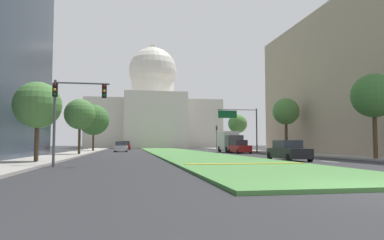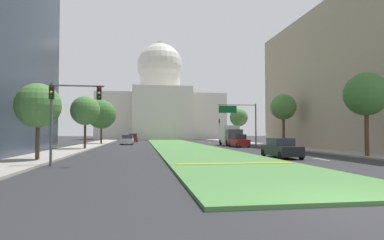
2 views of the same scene
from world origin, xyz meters
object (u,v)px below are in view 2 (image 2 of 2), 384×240
object	(u,v)px
street_tree_left_far	(101,114)
sedan_distant	(127,140)
overhead_guide_sign	(241,116)
street_tree_right_near	(366,95)
sedan_far_horizon	(133,138)
traffic_light_far_right	(219,127)
traffic_light_near_left	(66,105)
street_tree_left_near	(38,106)
box_truck_delivery	(230,135)
capitol_building	(160,106)
sedan_lead_stopped	(281,149)
street_tree_left_mid	(85,111)
sedan_midblock	(239,141)
street_tree_right_mid	(283,107)
street_tree_right_far	(239,117)

from	to	relation	value
street_tree_left_far	sedan_distant	xyz separation A→B (m)	(4.68, -2.75, -4.53)
overhead_guide_sign	street_tree_right_near	size ratio (longest dim) A/B	0.91
sedan_distant	sedan_far_horizon	size ratio (longest dim) A/B	0.95
traffic_light_far_right	sedan_far_horizon	size ratio (longest dim) A/B	1.10
traffic_light_near_left	street_tree_left_near	bearing A→B (deg)	126.13
street_tree_left_near	sedan_distant	bearing A→B (deg)	81.12
sedan_far_horizon	box_truck_delivery	distance (m)	27.70
capitol_building	street_tree_left_near	size ratio (longest dim) A/B	6.72
street_tree_left_far	sedan_lead_stopped	world-z (taller)	street_tree_left_far
traffic_light_near_left	street_tree_right_near	bearing A→B (deg)	8.38
traffic_light_far_right	sedan_far_horizon	world-z (taller)	traffic_light_far_right
street_tree_left_far	sedan_distant	distance (m)	7.07
street_tree_left_mid	sedan_midblock	size ratio (longest dim) A/B	1.54
street_tree_left_near	street_tree_right_mid	world-z (taller)	street_tree_right_mid
sedan_midblock	box_truck_delivery	distance (m)	6.26
street_tree_right_mid	sedan_far_horizon	xyz separation A→B (m)	(-21.04, 31.58, -4.68)
traffic_light_far_right	sedan_distant	size ratio (longest dim) A/B	1.16
overhead_guide_sign	street_tree_left_mid	distance (m)	22.99
street_tree_right_far	street_tree_left_far	bearing A→B (deg)	-176.07
street_tree_right_far	sedan_lead_stopped	xyz separation A→B (m)	(-7.36, -36.34, -4.22)
traffic_light_far_right	street_tree_right_far	xyz separation A→B (m)	(1.52, -9.85, 1.68)
overhead_guide_sign	street_tree_left_near	distance (m)	32.49
street_tree_left_near	sedan_distant	size ratio (longest dim) A/B	1.27
street_tree_left_mid	sedan_midblock	world-z (taller)	street_tree_left_mid
street_tree_right_far	sedan_midblock	size ratio (longest dim) A/B	1.60
capitol_building	traffic_light_near_left	world-z (taller)	capitol_building
traffic_light_far_right	street_tree_left_mid	xyz separation A→B (m)	(-24.01, -30.18, 1.43)
sedan_lead_stopped	street_tree_right_mid	bearing A→B (deg)	65.13
capitol_building	box_truck_delivery	bearing A→B (deg)	-81.45
street_tree_left_near	traffic_light_near_left	bearing A→B (deg)	-53.87
street_tree_left_near	street_tree_left_far	size ratio (longest dim) A/B	0.72
sedan_distant	street_tree_left_far	bearing A→B (deg)	149.52
overhead_guide_sign	capitol_building	bearing A→B (deg)	99.19
traffic_light_near_left	traffic_light_far_right	xyz separation A→B (m)	(21.91, 50.37, -0.48)
sedan_distant	box_truck_delivery	distance (m)	17.53
overhead_guide_sign	sedan_midblock	size ratio (longest dim) A/B	1.53
street_tree_left_far	street_tree_right_far	world-z (taller)	street_tree_left_far
street_tree_right_mid	sedan_midblock	size ratio (longest dim) A/B	1.72
street_tree_left_far	box_truck_delivery	bearing A→B (deg)	-22.68
street_tree_left_mid	street_tree_right_mid	bearing A→B (deg)	1.77
street_tree_left_mid	capitol_building	bearing A→B (deg)	78.89
street_tree_right_near	sedan_distant	world-z (taller)	street_tree_right_near
sedan_midblock	sedan_far_horizon	xyz separation A→B (m)	(-15.55, 28.84, 0.01)
street_tree_right_mid	street_tree_right_far	bearing A→B (deg)	91.29
street_tree_left_mid	sedan_lead_stopped	world-z (taller)	street_tree_left_mid
overhead_guide_sign	sedan_midblock	xyz separation A→B (m)	(-1.45, -3.38, -3.83)
capitol_building	street_tree_right_near	world-z (taller)	capitol_building
street_tree_left_near	street_tree_right_far	size ratio (longest dim) A/B	0.84
street_tree_right_far	sedan_far_horizon	bearing A→B (deg)	149.66
capitol_building	traffic_light_near_left	xyz separation A→B (m)	(-10.54, -84.56, -6.71)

